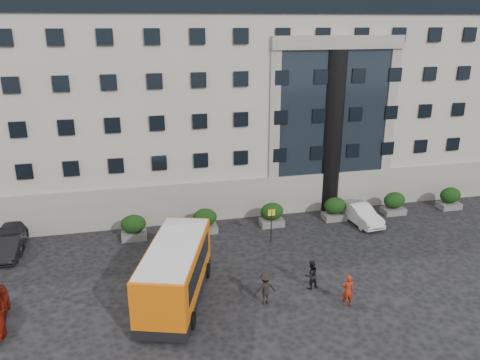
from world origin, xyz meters
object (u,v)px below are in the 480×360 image
object	(u,v)px
hedge_e	(394,203)
pedestrian_c	(265,288)
white_taxi	(360,213)
hedge_d	(335,208)
hedge_f	(450,198)
minibus	(175,270)
hedge_a	(134,227)
red_truck	(33,182)
pedestrian_a	(348,290)
hedge_c	(272,214)
parked_car_b	(10,248)
bus_stop_sign	(271,220)
hedge_b	(205,220)
parked_car_c	(11,237)
pedestrian_b	(311,275)

from	to	relation	value
hedge_e	pedestrian_c	size ratio (longest dim) A/B	0.97
white_taxi	pedestrian_c	size ratio (longest dim) A/B	2.41
hedge_d	hedge_f	size ratio (longest dim) A/B	1.00
hedge_f	white_taxi	bearing A→B (deg)	-173.45
minibus	hedge_d	bearing A→B (deg)	50.35
hedge_f	hedge_a	bearing A→B (deg)	180.00
red_truck	pedestrian_a	world-z (taller)	red_truck
hedge_c	parked_car_b	world-z (taller)	hedge_c
hedge_e	white_taxi	xyz separation A→B (m)	(-3.51, -1.00, -0.18)
parked_car_b	minibus	bearing A→B (deg)	-36.29
hedge_e	bus_stop_sign	size ratio (longest dim) A/B	0.73
hedge_a	hedge_e	xyz separation A→B (m)	(20.80, 0.00, 0.00)
hedge_d	bus_stop_sign	world-z (taller)	bus_stop_sign
hedge_d	white_taxi	distance (m)	1.97
white_taxi	hedge_f	bearing A→B (deg)	-0.60
hedge_b	hedge_e	world-z (taller)	same
hedge_a	parked_car_c	bearing A→B (deg)	174.70
hedge_c	pedestrian_a	world-z (taller)	pedestrian_a
hedge_e	parked_car_c	world-z (taller)	hedge_e
hedge_c	pedestrian_b	bearing A→B (deg)	-92.24
hedge_f	bus_stop_sign	xyz separation A→B (m)	(-16.50, -2.80, 0.80)
minibus	parked_car_c	xyz separation A→B (m)	(-10.60, 9.28, -1.13)
hedge_b	minibus	distance (m)	9.06
pedestrian_a	bus_stop_sign	bearing A→B (deg)	-67.53
hedge_c	parked_car_c	size ratio (longest dim) A/B	0.38
hedge_a	white_taxi	xyz separation A→B (m)	(17.29, -1.00, -0.18)
parked_car_b	white_taxi	bearing A→B (deg)	-0.06
hedge_e	pedestrian_a	xyz separation A→B (m)	(-9.44, -11.27, 0.01)
minibus	pedestrian_a	world-z (taller)	minibus
hedge_d	parked_car_b	distance (m)	23.74
red_truck	white_taxi	world-z (taller)	red_truck
minibus	pedestrian_c	distance (m)	5.11
hedge_b	hedge_c	distance (m)	5.20
parked_car_c	bus_stop_sign	bearing A→B (deg)	-13.68
hedge_c	pedestrian_c	xyz separation A→B (m)	(-3.40, -10.03, 0.02)
hedge_e	hedge_a	bearing A→B (deg)	180.00
hedge_c	hedge_f	size ratio (longest dim) A/B	1.00
hedge_e	pedestrian_a	distance (m)	14.70
hedge_c	red_truck	size ratio (longest dim) A/B	0.33
hedge_e	bus_stop_sign	xyz separation A→B (m)	(-11.30, -2.80, 0.80)
pedestrian_a	hedge_f	bearing A→B (deg)	-132.33
pedestrian_a	pedestrian_c	distance (m)	4.53
hedge_a	minibus	bearing A→B (deg)	-75.46
hedge_a	pedestrian_c	size ratio (longest dim) A/B	0.97
hedge_d	white_taxi	xyz separation A→B (m)	(1.69, -1.00, -0.18)
pedestrian_b	pedestrian_a	bearing A→B (deg)	105.57
hedge_a	pedestrian_c	xyz separation A→B (m)	(7.00, -10.03, 0.02)
red_truck	minibus	bearing A→B (deg)	-68.65
hedge_c	minibus	bearing A→B (deg)	-133.93
bus_stop_sign	minibus	size ratio (longest dim) A/B	0.30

